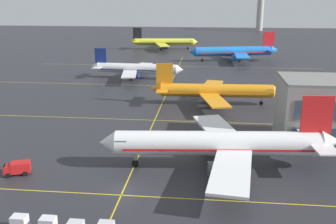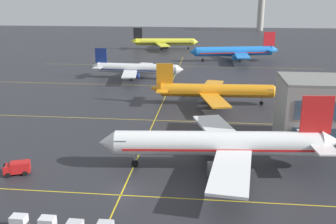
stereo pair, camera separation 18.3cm
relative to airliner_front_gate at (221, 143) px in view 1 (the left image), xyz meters
The scene contains 11 objects.
ground_plane 17.83m from the airliner_front_gate, 147.56° to the right, with size 600.00×600.00×0.00m, color #28282D.
airliner_front_gate is the anchor object (origin of this frame).
airliner_second_row 39.65m from the airliner_front_gate, 90.97° to the left, with size 34.76×30.00×10.82m.
airliner_third_row 75.43m from the airliner_front_gate, 111.38° to the left, with size 32.84×28.29×10.21m.
airliner_far_left_stand 111.45m from the airliner_front_gate, 85.58° to the left, with size 39.58×33.64×12.40m.
airliner_far_right_stand 147.68m from the airliner_front_gate, 100.39° to the left, with size 36.10×30.97×11.22m.
taxiway_markings 44.69m from the airliner_front_gate, 109.17° to the left, with size 114.73×156.36×0.01m.
service_truck_red_van 33.64m from the airliner_front_gate, 169.18° to the right, with size 4.49×3.26×2.10m.
baggage_cart_row_leftmost 33.08m from the airliner_front_gate, 140.20° to the right, with size 2.76×1.70×1.86m.
baggage_cart_row_second 30.36m from the airliner_front_gate, 135.67° to the right, with size 2.76×1.70×1.86m.
control_tower 265.45m from the airliner_front_gate, 82.01° to the left, with size 8.82×8.82×35.02m.
Camera 1 is at (12.17, -52.02, 28.24)m, focal length 41.69 mm.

